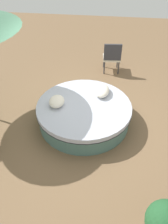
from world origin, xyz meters
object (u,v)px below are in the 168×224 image
object	(u,v)px
throw_pillow_1	(57,101)
round_bed	(84,113)
throw_pillow_0	(102,90)
patio_chair	(112,56)

from	to	relation	value
throw_pillow_1	round_bed	bearing A→B (deg)	-83.11
throw_pillow_0	patio_chair	bearing A→B (deg)	-5.45
patio_chair	throw_pillow_0	bearing A→B (deg)	-100.64
round_bed	patio_chair	size ratio (longest dim) A/B	2.23
throw_pillow_1	patio_chair	world-z (taller)	patio_chair
throw_pillow_0	round_bed	bearing A→B (deg)	143.87
throw_pillow_0	patio_chair	distance (m)	1.95
throw_pillow_1	throw_pillow_0	bearing A→B (deg)	-59.51
throw_pillow_1	patio_chair	distance (m)	2.77
patio_chair	round_bed	bearing A→B (deg)	-107.88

